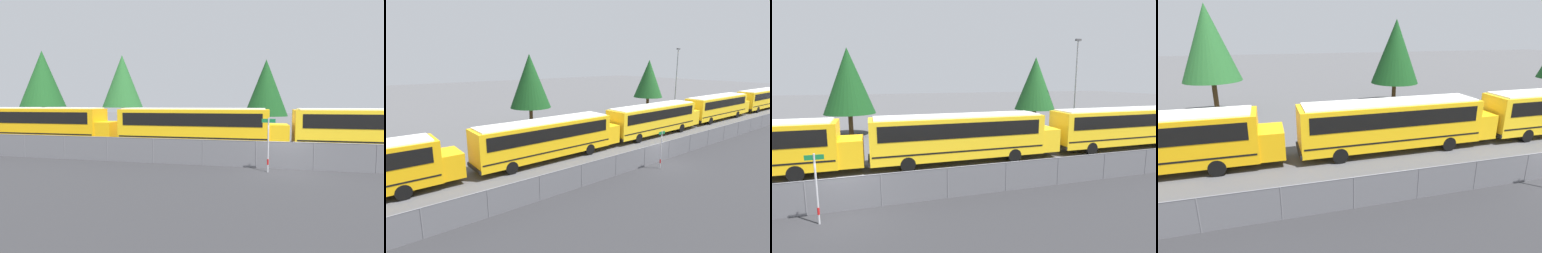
% 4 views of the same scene
% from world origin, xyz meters
% --- Properties ---
extents(school_bus_2, '(13.23, 2.53, 3.28)m').
position_xyz_m(school_bus_2, '(-6.25, 5.93, 1.93)').
color(school_bus_2, yellow).
rests_on(school_bus_2, ground_plane).
extents(tree_0, '(5.01, 5.01, 8.70)m').
position_xyz_m(tree_0, '(-0.69, 18.71, 5.43)').
color(tree_0, '#51381E').
rests_on(tree_0, ground_plane).
extents(tree_2, '(5.13, 5.13, 9.80)m').
position_xyz_m(tree_2, '(-18.62, 18.65, 6.46)').
color(tree_2, '#51381E').
rests_on(tree_2, ground_plane).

